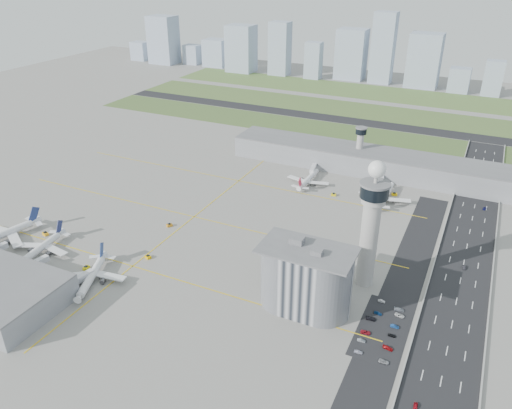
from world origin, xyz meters
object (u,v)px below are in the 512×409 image
at_px(tug_4, 334,194).
at_px(car_lot_5, 381,301).
at_px(admin_building, 306,279).
at_px(tug_0, 45,233).
at_px(tug_3, 169,225).
at_px(car_lot_9, 395,326).
at_px(car_hw_2, 484,209).
at_px(control_tower, 371,220).
at_px(jet_bridge_far_1, 382,178).
at_px(airplane_far_b, 385,192).
at_px(car_lot_2, 366,332).
at_px(jet_bridge_far_0, 315,166).
at_px(tug_1, 86,268).
at_px(airplane_far_a, 308,176).
at_px(car_lot_1, 361,340).
at_px(secondary_tower, 360,144).
at_px(airplane_near_b, 40,244).
at_px(car_hw_1, 464,267).
at_px(tug_2, 148,257).
at_px(tug_5, 394,194).
at_px(airplane_near_a, 2,230).
at_px(jet_bridge_near_1, 24,272).
at_px(car_lot_4, 378,313).
at_px(car_lot_10, 400,315).
at_px(car_lot_0, 358,352).
at_px(jet_bridge_near_2, 69,288).
at_px(car_lot_6, 384,362).
at_px(car_hw_4, 471,169).
at_px(car_lot_8, 392,335).
at_px(airplane_near_c, 91,272).
at_px(car_lot_3, 371,319).
at_px(car_lot_11, 399,309).
at_px(car_hw_0, 415,406).
at_px(car_lot_7, 388,348).

relative_size(tug_4, car_lot_5, 1.00).
distance_m(admin_building, tug_0, 158.15).
relative_size(tug_3, car_lot_9, 0.88).
relative_size(tug_3, car_hw_2, 0.83).
height_order(control_tower, car_lot_5, control_tower).
bearing_deg(jet_bridge_far_1, car_hw_2, 68.67).
distance_m(control_tower, airplane_far_b, 101.31).
xyz_separation_m(car_lot_2, car_hw_2, (38.61, 146.26, -0.05)).
xyz_separation_m(jet_bridge_far_0, tug_1, (-61.73, -174.42, -1.87)).
bearing_deg(jet_bridge_far_0, airplane_far_a, -0.88).
xyz_separation_m(car_lot_1, car_lot_5, (1.58, 30.04, -0.02)).
xyz_separation_m(airplane_far_a, tug_4, (22.51, -11.80, -4.14)).
relative_size(secondary_tower, airplane_far_a, 0.88).
relative_size(airplane_near_b, car_hw_1, 10.09).
bearing_deg(car_lot_9, tug_2, 90.39).
bearing_deg(tug_5, airplane_near_a, -78.81).
relative_size(control_tower, jet_bridge_near_1, 4.61).
bearing_deg(admin_building, tug_2, 178.85).
bearing_deg(secondary_tower, car_lot_4, -71.68).
bearing_deg(car_lot_10, car_hw_2, -5.48).
relative_size(tug_5, car_lot_0, 0.99).
distance_m(admin_building, jet_bridge_far_0, 162.39).
bearing_deg(airplane_far_b, car_lot_1, -170.81).
bearing_deg(jet_bridge_near_2, tug_4, -17.41).
distance_m(tug_3, tug_4, 111.61).
relative_size(tug_1, car_lot_6, 0.82).
xyz_separation_m(control_tower, airplane_near_b, (-164.62, -49.11, -29.61)).
bearing_deg(admin_building, car_hw_4, 74.76).
height_order(admin_building, car_lot_2, admin_building).
bearing_deg(car_lot_9, car_lot_8, -179.28).
distance_m(secondary_tower, tug_1, 213.07).
relative_size(control_tower, airplane_near_a, 1.42).
relative_size(control_tower, car_lot_4, 17.51).
height_order(airplane_near_a, airplane_far_b, airplane_near_a).
bearing_deg(secondary_tower, tug_5, -45.76).
distance_m(airplane_near_b, tug_2, 59.24).
bearing_deg(control_tower, airplane_near_c, -154.53).
height_order(car_lot_3, car_lot_4, car_lot_3).
relative_size(secondary_tower, airplane_near_a, 0.70).
height_order(airplane_near_a, airplane_near_b, airplane_near_a).
height_order(jet_bridge_near_1, car_lot_9, jet_bridge_near_1).
relative_size(car_lot_5, car_hw_1, 0.86).
distance_m(jet_bridge_near_2, car_lot_2, 139.20).
xyz_separation_m(jet_bridge_far_1, car_lot_11, (40.12, -138.50, -2.19)).
bearing_deg(car_hw_0, airplane_far_a, 118.67).
relative_size(airplane_far_b, car_lot_3, 8.94).
bearing_deg(jet_bridge_near_2, airplane_near_c, -8.44).
distance_m(admin_building, car_lot_7, 44.94).
distance_m(airplane_near_b, car_lot_9, 186.67).
bearing_deg(tug_3, car_lot_5, 26.14).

